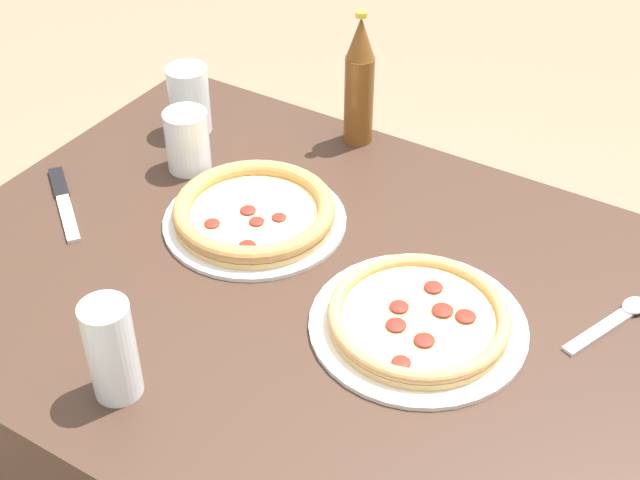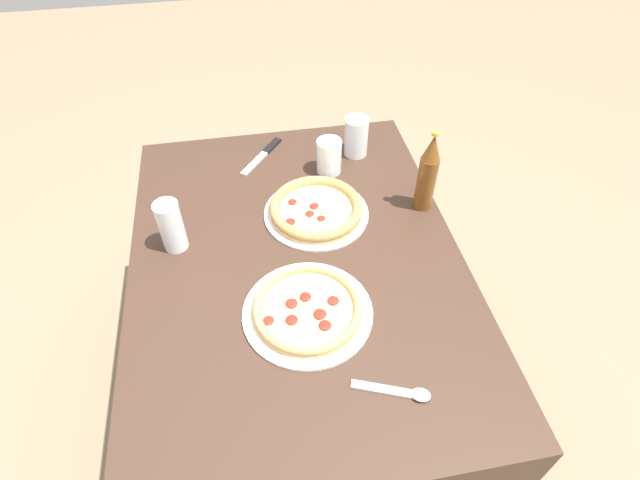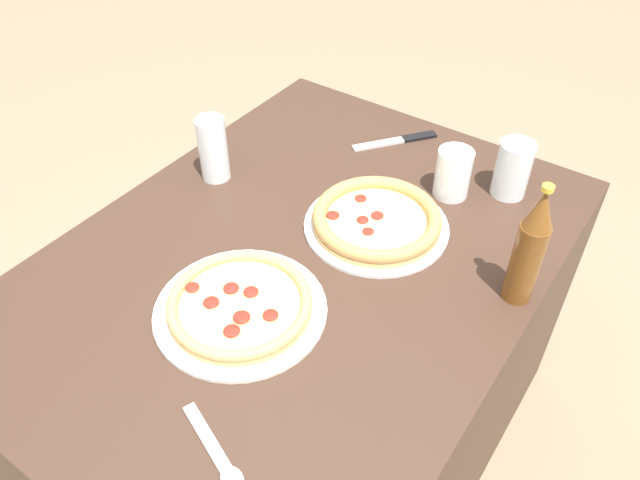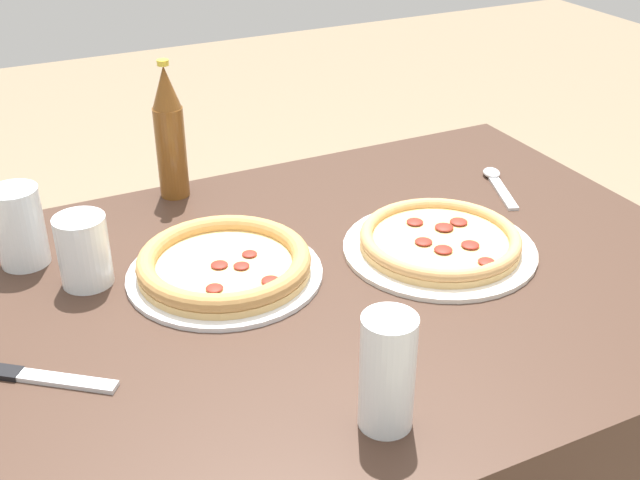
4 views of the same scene
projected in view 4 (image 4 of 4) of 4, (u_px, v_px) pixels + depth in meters
The scene contains 9 objects.
table at pixel (338, 448), 1.46m from camera, with size 1.24×0.91×0.74m.
pizza_margherita at pixel (441, 242), 1.35m from camera, with size 0.33×0.33×0.04m.
pizza_pepperoni at pixel (224, 265), 1.28m from camera, with size 0.31×0.31×0.04m.
glass_cola at pixel (84, 254), 1.24m from camera, with size 0.08×0.08×0.12m.
glass_water at pixel (20, 230), 1.29m from camera, with size 0.08×0.08×0.13m.
glass_red_wine at pixel (387, 378), 0.95m from camera, with size 0.07×0.07×0.16m.
beer_bottle at pixel (170, 134), 1.49m from camera, with size 0.06×0.06×0.26m.
knife at pixel (28, 376), 1.06m from camera, with size 0.19×0.16×0.01m.
spoon at pixel (496, 181), 1.59m from camera, with size 0.09×0.17×0.02m.
Camera 4 is at (0.51, 0.97, 1.42)m, focal length 45.00 mm.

